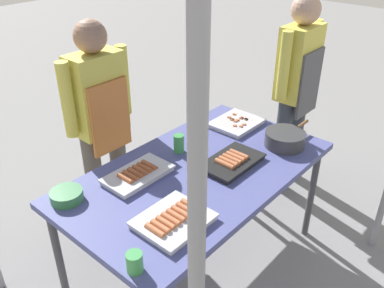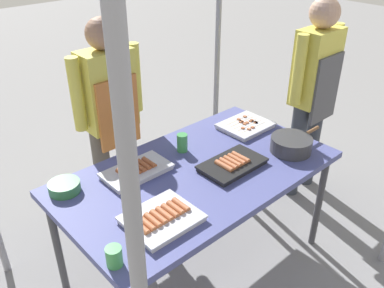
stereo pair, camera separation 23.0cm
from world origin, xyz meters
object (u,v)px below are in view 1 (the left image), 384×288
cooking_wok (285,138)px  drink_cup_by_wok (179,143)px  tray_grilled_sausages (138,174)px  drink_cup_near_edge (135,262)px  tray_meat_skewers (236,123)px  tray_pork_links (173,220)px  tray_spring_rolls (232,162)px  customer_nearby (297,81)px  stall_table (198,177)px  vendor_woman (100,114)px  condiment_bowl (67,196)px

cooking_wok → drink_cup_by_wok: bearing=137.8°
tray_grilled_sausages → drink_cup_by_wok: bearing=3.0°
tray_grilled_sausages → drink_cup_near_edge: size_ratio=4.20×
tray_meat_skewers → cooking_wok: 0.39m
tray_grilled_sausages → tray_pork_links: bearing=-109.8°
tray_pork_links → tray_grilled_sausages: bearing=70.2°
tray_meat_skewers → drink_cup_by_wok: 0.52m
tray_spring_rolls → customer_nearby: customer_nearby is taller
tray_spring_rolls → customer_nearby: 1.09m
tray_meat_skewers → drink_cup_by_wok: (-0.52, 0.06, 0.04)m
stall_table → cooking_wok: size_ratio=3.88×
drink_cup_by_wok → tray_meat_skewers: bearing=-6.3°
tray_spring_rolls → vendor_woman: bearing=104.9°
tray_meat_skewers → drink_cup_by_wok: size_ratio=2.92×
stall_table → tray_pork_links: (-0.43, -0.21, 0.07)m
tray_meat_skewers → tray_spring_rolls: bearing=-147.1°
condiment_bowl → tray_grilled_sausages: bearing=-17.5°
tray_meat_skewers → vendor_woman: 0.92m
cooking_wok → condiment_bowl: 1.35m
cooking_wok → customer_nearby: (0.66, 0.30, 0.11)m
tray_spring_rolls → cooking_wok: bearing=-16.2°
tray_meat_skewers → tray_pork_links: bearing=-159.8°
tray_grilled_sausages → stall_table: bearing=-35.8°
tray_meat_skewers → condiment_bowl: size_ratio=1.98×
vendor_woman → tray_grilled_sausages: bearing=70.3°
vendor_woman → customer_nearby: 1.49m
condiment_bowl → drink_cup_by_wok: 0.74m
customer_nearby → tray_pork_links: bearing=-170.3°
tray_meat_skewers → tray_pork_links: size_ratio=0.98×
drink_cup_near_edge → customer_nearby: bearing=10.5°
tray_meat_skewers → condiment_bowl: 1.26m
cooking_wok → drink_cup_by_wok: (-0.49, 0.45, 0.01)m
tray_meat_skewers → customer_nearby: size_ratio=0.21×
tray_spring_rolls → condiment_bowl: 0.94m
condiment_bowl → drink_cup_near_edge: 0.62m
tray_spring_rolls → condiment_bowl: (-0.83, 0.43, 0.01)m
condiment_bowl → vendor_woman: size_ratio=0.11×
drink_cup_near_edge → drink_cup_by_wok: 0.97m
tray_meat_skewers → cooking_wok: size_ratio=0.80×
stall_table → drink_cup_near_edge: size_ratio=17.58×
tray_grilled_sausages → tray_spring_rolls: same height
stall_table → tray_grilled_sausages: 0.35m
tray_pork_links → drink_cup_near_edge: size_ratio=3.71×
stall_table → drink_cup_near_edge: drink_cup_near_edge is taller
tray_grilled_sausages → condiment_bowl: 0.40m
drink_cup_near_edge → vendor_woman: (0.68, 1.09, 0.08)m
tray_grilled_sausages → tray_pork_links: same height
tray_pork_links → condiment_bowl: (-0.23, 0.53, 0.01)m
drink_cup_by_wok → condiment_bowl: bearing=172.2°
tray_spring_rolls → customer_nearby: (1.07, 0.18, 0.14)m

